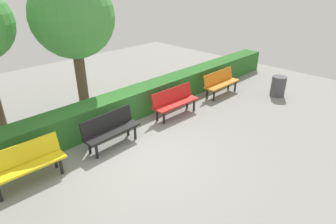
{
  "coord_description": "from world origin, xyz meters",
  "views": [
    {
      "loc": [
        3.64,
        4.58,
        3.96
      ],
      "look_at": [
        -1.4,
        -0.39,
        0.55
      ],
      "focal_mm": 30.12,
      "sensor_mm": 36.0,
      "label": 1
    }
  ],
  "objects": [
    {
      "name": "ground_plane",
      "position": [
        0.0,
        0.0,
        0.0
      ],
      "size": [
        18.81,
        18.81,
        0.0
      ],
      "primitive_type": "plane",
      "color": "gray"
    },
    {
      "name": "bench_orange",
      "position": [
        -4.67,
        -0.91,
        0.48
      ],
      "size": [
        1.64,
        0.48,
        0.86
      ],
      "rotation": [
        0.0,
        0.0,
        -0.01
      ],
      "color": "orange",
      "rests_on": "ground_plane"
    },
    {
      "name": "bench_red",
      "position": [
        -2.22,
        -0.9,
        0.48
      ],
      "size": [
        1.64,
        0.53,
        0.86
      ],
      "rotation": [
        0.0,
        0.0,
        -0.04
      ],
      "color": "red",
      "rests_on": "ground_plane"
    },
    {
      "name": "bench_black",
      "position": [
        0.21,
        -0.85,
        0.48
      ],
      "size": [
        1.54,
        0.52,
        0.86
      ],
      "rotation": [
        0.0,
        0.0,
        0.04
      ],
      "color": "black",
      "rests_on": "ground_plane"
    },
    {
      "name": "bench_yellow",
      "position": [
        2.3,
        -0.89,
        0.48
      ],
      "size": [
        1.56,
        0.51,
        0.86
      ],
      "rotation": [
        0.0,
        0.0,
        -0.03
      ],
      "color": "yellow",
      "rests_on": "ground_plane"
    },
    {
      "name": "hedge_row",
      "position": [
        -1.05,
        -1.82,
        0.42
      ],
      "size": [
        14.81,
        0.73,
        0.84
      ],
      "primitive_type": "cube",
      "color": "#2D6B28",
      "rests_on": "ground_plane"
    },
    {
      "name": "tree_near",
      "position": [
        -0.34,
        -3.08,
        2.93
      ],
      "size": [
        2.35,
        2.35,
        4.14
      ],
      "color": "brown",
      "rests_on": "ground_plane"
    },
    {
      "name": "trash_bin",
      "position": [
        -6.03,
        0.68,
        0.37
      ],
      "size": [
        0.5,
        0.5,
        0.73
      ],
      "primitive_type": "cylinder",
      "color": "#4C4C51",
      "rests_on": "ground_plane"
    }
  ]
}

